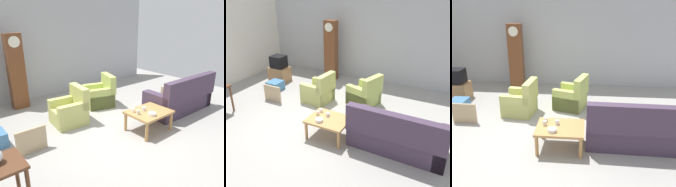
{
  "view_description": "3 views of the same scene",
  "coord_description": "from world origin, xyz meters",
  "views": [
    {
      "loc": [
        -3.25,
        -3.53,
        2.54
      ],
      "look_at": [
        0.02,
        0.34,
        0.81
      ],
      "focal_mm": 36.28,
      "sensor_mm": 36.0,
      "label": 1
    },
    {
      "loc": [
        3.07,
        -4.91,
        3.51
      ],
      "look_at": [
        0.48,
        0.07,
        0.92
      ],
      "focal_mm": 41.13,
      "sensor_mm": 36.0,
      "label": 2
    },
    {
      "loc": [
        0.98,
        -4.79,
        2.91
      ],
      "look_at": [
        0.52,
        0.05,
        1.01
      ],
      "focal_mm": 40.05,
      "sensor_mm": 36.0,
      "label": 3
    }
  ],
  "objects": [
    {
      "name": "armchair_olive_near",
      "position": [
        -0.71,
        1.09,
        0.31
      ],
      "size": [
        0.86,
        0.83,
        0.92
      ],
      "color": "#B7BC66",
      "rests_on": "ground_plane"
    },
    {
      "name": "armchair_olive_far",
      "position": [
        0.6,
        1.57,
        0.31
      ],
      "size": [
        0.98,
        0.96,
        0.92
      ],
      "color": "#B1C260",
      "rests_on": "ground_plane"
    },
    {
      "name": "garage_door_wall",
      "position": [
        0.0,
        3.6,
        1.6
      ],
      "size": [
        8.4,
        0.16,
        3.2
      ],
      "primitive_type": "cube",
      "color": "#ADAFB5",
      "rests_on": "ground_plane"
    },
    {
      "name": "coffee_table_wood",
      "position": [
        0.49,
        -0.42,
        0.41
      ],
      "size": [
        0.96,
        0.76,
        0.48
      ],
      "color": "#B27F47",
      "rests_on": "ground_plane"
    },
    {
      "name": "grandfather_clock",
      "position": [
        -1.3,
        2.94,
        1.07
      ],
      "size": [
        0.44,
        0.3,
        2.13
      ],
      "color": "brown",
      "rests_on": "ground_plane"
    },
    {
      "name": "cup_blue_rimmed",
      "position": [
        0.42,
        -0.32,
        0.53
      ],
      "size": [
        0.08,
        0.08,
        0.09
      ],
      "primitive_type": "cylinder",
      "color": "silver",
      "rests_on": "coffee_table_wood"
    },
    {
      "name": "couch_floral",
      "position": [
        2.06,
        -0.22,
        0.36
      ],
      "size": [
        2.12,
        0.92,
        1.04
      ],
      "color": "#423347",
      "rests_on": "ground_plane"
    },
    {
      "name": "cup_white_porcelain",
      "position": [
        0.17,
        -0.22,
        0.52
      ],
      "size": [
        0.08,
        0.08,
        0.09
      ],
      "primitive_type": "cylinder",
      "color": "white",
      "rests_on": "coffee_table_wood"
    },
    {
      "name": "bowl_white_stacked",
      "position": [
        0.36,
        -0.62,
        0.51
      ],
      "size": [
        0.18,
        0.18,
        0.07
      ],
      "primitive_type": "cylinder",
      "color": "white",
      "rests_on": "coffee_table_wood"
    },
    {
      "name": "ground_plane",
      "position": [
        0.0,
        0.0,
        0.0
      ],
      "size": [
        10.4,
        10.4,
        0.0
      ],
      "primitive_type": "plane",
      "color": "#999691"
    },
    {
      "name": "framed_picture_leaning",
      "position": [
        -1.95,
        0.43,
        0.25
      ],
      "size": [
        0.6,
        0.05,
        0.5
      ],
      "primitive_type": "cube",
      "color": "tan",
      "rests_on": "ground_plane"
    },
    {
      "name": "cup_cream_tall",
      "position": [
        0.17,
        -0.38,
        0.53
      ],
      "size": [
        0.08,
        0.08,
        0.1
      ],
      "primitive_type": "cylinder",
      "color": "beige",
      "rests_on": "coffee_table_wood"
    }
  ]
}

